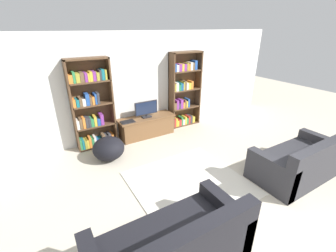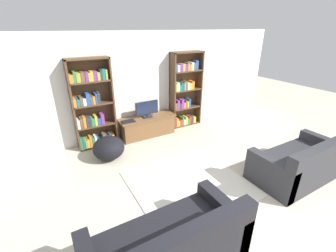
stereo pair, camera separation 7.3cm
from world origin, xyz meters
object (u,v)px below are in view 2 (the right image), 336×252
television (147,109)px  bookshelf_right (184,92)px  laptop (128,121)px  bookshelf_left (92,107)px  beanbag_ottoman (109,148)px  couch_right_sofa (300,164)px  tv_stand (147,126)px  couch_left_sectional (168,248)px

television → bookshelf_right: bearing=6.9°
laptop → television: bearing=7.0°
bookshelf_right → television: bearing=-173.1°
bookshelf_left → laptop: 0.91m
television → beanbag_ottoman: bearing=-153.2°
bookshelf_right → laptop: (-1.79, -0.22, -0.45)m
television → couch_right_sofa: television is taller
tv_stand → television: (0.00, -0.01, 0.48)m
beanbag_ottoman → bookshelf_left: bearing=96.4°
bookshelf_left → couch_left_sectional: (0.00, -3.53, -0.71)m
bookshelf_left → couch_left_sectional: size_ratio=1.08×
couch_left_sectional → tv_stand: bearing=68.9°
bookshelf_left → laptop: (0.76, -0.22, -0.44)m
bookshelf_left → couch_left_sectional: bearing=-89.9°
couch_left_sectional → bookshelf_right: bearing=54.2°
bookshelf_left → bookshelf_right: same height
bookshelf_right → couch_left_sectional: bearing=-125.8°
tv_stand → bookshelf_right: bearing=6.3°
television → beanbag_ottoman: 1.46m
bookshelf_left → television: bearing=-6.4°
beanbag_ottoman → tv_stand: bearing=27.2°
bookshelf_right → couch_right_sofa: bearing=-81.4°
bookshelf_right → tv_stand: bearing=-173.7°
laptop → couch_left_sectional: couch_left_sectional is taller
television → laptop: (-0.55, -0.07, -0.21)m
tv_stand → laptop: (-0.55, -0.08, 0.27)m
tv_stand → laptop: size_ratio=4.46×
bookshelf_right → couch_left_sectional: 4.41m
bookshelf_right → television: size_ratio=3.37×
laptop → couch_right_sofa: size_ratio=0.18×
bookshelf_right → laptop: 1.86m
television → couch_right_sofa: size_ratio=0.34×
tv_stand → couch_right_sofa: couch_right_sofa is taller
bookshelf_left → television: (1.31, -0.15, -0.23)m
laptop → beanbag_ottoman: size_ratio=0.49×
bookshelf_right → beanbag_ottoman: size_ratio=3.06×
bookshelf_left → couch_right_sofa: 4.51m
bookshelf_right → couch_right_sofa: (0.49, -3.25, -0.70)m
laptop → couch_right_sofa: 3.80m
tv_stand → beanbag_ottoman: bearing=-152.8°
tv_stand → couch_right_sofa: 3.56m
television → laptop: bearing=-173.0°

